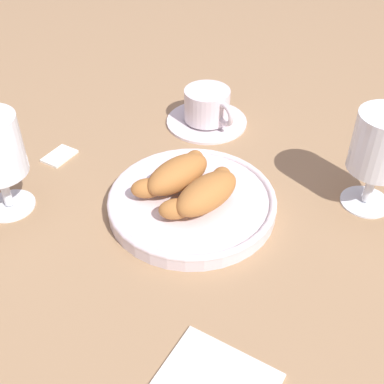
{
  "coord_description": "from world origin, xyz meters",
  "views": [
    {
      "loc": [
        -0.38,
        -0.32,
        0.45
      ],
      "look_at": [
        0.02,
        -0.01,
        0.03
      ],
      "focal_mm": 46.67,
      "sensor_mm": 36.0,
      "label": 1
    }
  ],
  "objects_px": {
    "sugar_packet": "(59,155)",
    "croissant_small": "(176,174)",
    "pastry_plate": "(192,202)",
    "juice_glass_left": "(381,148)",
    "croissant_large": "(205,193)",
    "coffee_cup_near": "(207,109)"
  },
  "relations": [
    {
      "from": "sugar_packet",
      "to": "pastry_plate",
      "type": "bearing_deg",
      "value": -89.44
    },
    {
      "from": "croissant_small",
      "to": "sugar_packet",
      "type": "xyz_separation_m",
      "value": [
        -0.04,
        0.21,
        -0.04
      ]
    },
    {
      "from": "pastry_plate",
      "to": "sugar_packet",
      "type": "relative_size",
      "value": 4.54
    },
    {
      "from": "croissant_small",
      "to": "croissant_large",
      "type": "bearing_deg",
      "value": -98.86
    },
    {
      "from": "croissant_large",
      "to": "coffee_cup_near",
      "type": "bearing_deg",
      "value": 35.58
    },
    {
      "from": "croissant_small",
      "to": "coffee_cup_near",
      "type": "bearing_deg",
      "value": 24.4
    },
    {
      "from": "coffee_cup_near",
      "to": "juice_glass_left",
      "type": "distance_m",
      "value": 0.3
    },
    {
      "from": "pastry_plate",
      "to": "juice_glass_left",
      "type": "distance_m",
      "value": 0.25
    },
    {
      "from": "coffee_cup_near",
      "to": "sugar_packet",
      "type": "height_order",
      "value": "coffee_cup_near"
    },
    {
      "from": "coffee_cup_near",
      "to": "juice_glass_left",
      "type": "relative_size",
      "value": 0.97
    },
    {
      "from": "croissant_small",
      "to": "juice_glass_left",
      "type": "bearing_deg",
      "value": -54.19
    },
    {
      "from": "croissant_small",
      "to": "juice_glass_left",
      "type": "distance_m",
      "value": 0.27
    },
    {
      "from": "sugar_packet",
      "to": "croissant_small",
      "type": "bearing_deg",
      "value": -87.11
    },
    {
      "from": "croissant_small",
      "to": "coffee_cup_near",
      "type": "distance_m",
      "value": 0.2
    },
    {
      "from": "croissant_small",
      "to": "juice_glass_left",
      "type": "height_order",
      "value": "juice_glass_left"
    },
    {
      "from": "coffee_cup_near",
      "to": "sugar_packet",
      "type": "bearing_deg",
      "value": 150.96
    },
    {
      "from": "pastry_plate",
      "to": "croissant_small",
      "type": "distance_m",
      "value": 0.04
    },
    {
      "from": "pastry_plate",
      "to": "juice_glass_left",
      "type": "xyz_separation_m",
      "value": [
        0.16,
        -0.18,
        0.08
      ]
    },
    {
      "from": "pastry_plate",
      "to": "coffee_cup_near",
      "type": "distance_m",
      "value": 0.22
    },
    {
      "from": "croissant_large",
      "to": "coffee_cup_near",
      "type": "xyz_separation_m",
      "value": [
        0.19,
        0.14,
        -0.02
      ]
    },
    {
      "from": "croissant_large",
      "to": "croissant_small",
      "type": "height_order",
      "value": "same"
    },
    {
      "from": "croissant_large",
      "to": "croissant_small",
      "type": "distance_m",
      "value": 0.06
    }
  ]
}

